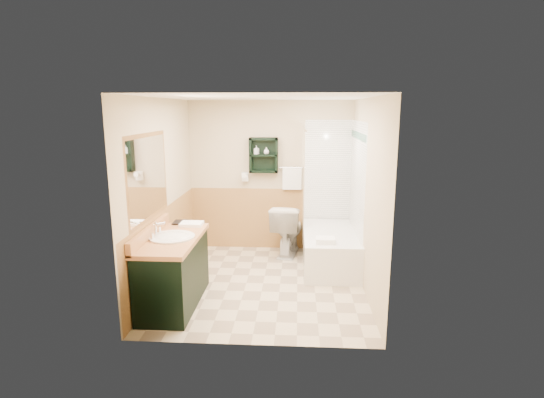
{
  "coord_description": "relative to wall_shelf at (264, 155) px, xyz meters",
  "views": [
    {
      "loc": [
        0.43,
        -5.24,
        2.26
      ],
      "look_at": [
        0.1,
        0.2,
        1.1
      ],
      "focal_mm": 28.0,
      "sensor_mm": 36.0,
      "label": 1
    }
  ],
  "objects": [
    {
      "name": "soap_bottle_b",
      "position": [
        0.04,
        -0.01,
        0.06
      ],
      "size": [
        0.09,
        0.11,
        0.09
      ],
      "primitive_type": "imported",
      "rotation": [
        0.0,
        0.0,
        0.04
      ],
      "color": "white",
      "rests_on": "wall_shelf"
    },
    {
      "name": "wainscot_left",
      "position": [
        -1.19,
        -1.41,
        -1.05
      ],
      "size": [
        2.98,
        2.98,
        1.0
      ],
      "primitive_type": null,
      "color": "tan",
      "rests_on": "left_wall"
    },
    {
      "name": "tile_back",
      "position": [
        1.13,
        0.07,
        -0.5
      ],
      "size": [
        0.95,
        0.95,
        2.1
      ],
      "primitive_type": null,
      "color": "white",
      "rests_on": "back_wall"
    },
    {
      "name": "right_wall",
      "position": [
        1.42,
        -1.41,
        -0.35
      ],
      "size": [
        0.04,
        3.0,
        2.4
      ],
      "primitive_type": "cube",
      "color": "beige",
      "rests_on": "ground"
    },
    {
      "name": "wall_shelf",
      "position": [
        0.0,
        0.0,
        0.0
      ],
      "size": [
        0.45,
        0.15,
        0.55
      ],
      "primitive_type": "cube",
      "color": "black",
      "rests_on": "back_wall"
    },
    {
      "name": "curtain_rod",
      "position": [
        0.63,
        -0.66,
        0.45
      ],
      "size": [
        0.03,
        1.6,
        0.03
      ],
      "primitive_type": "cylinder",
      "rotation": [
        1.57,
        0.0,
        0.0
      ],
      "color": "silver",
      "rests_on": "back_wall"
    },
    {
      "name": "counter_towel",
      "position": [
        -0.79,
        -1.54,
        -0.71
      ],
      "size": [
        0.28,
        0.22,
        0.04
      ],
      "primitive_type": "cube",
      "color": "white",
      "rests_on": "vanity"
    },
    {
      "name": "ceiling",
      "position": [
        0.1,
        -1.41,
        0.87
      ],
      "size": [
        2.6,
        3.0,
        0.04
      ],
      "primitive_type": "cube",
      "color": "white",
      "rests_on": "back_wall"
    },
    {
      "name": "vanity",
      "position": [
        -0.89,
        -2.06,
        -1.14
      ],
      "size": [
        0.59,
        1.29,
        0.82
      ],
      "primitive_type": "cube",
      "color": "black",
      "rests_on": "ground"
    },
    {
      "name": "toilet",
      "position": [
        0.39,
        -0.2,
        -1.15
      ],
      "size": [
        0.57,
        0.87,
        0.79
      ],
      "primitive_type": "imported",
      "rotation": [
        0.0,
        0.0,
        2.98
      ],
      "color": "white",
      "rests_on": "ground"
    },
    {
      "name": "towel_bar",
      "position": [
        0.45,
        0.04,
        -0.2
      ],
      "size": [
        0.4,
        0.06,
        0.4
      ],
      "primitive_type": null,
      "color": "white",
      "rests_on": "back_wall"
    },
    {
      "name": "bathtub",
      "position": [
        1.03,
        -0.7,
        -1.29
      ],
      "size": [
        0.77,
        1.5,
        0.51
      ],
      "primitive_type": "cube",
      "color": "white",
      "rests_on": "ground"
    },
    {
      "name": "hair_dryer",
      "position": [
        -0.3,
        0.02,
        -0.35
      ],
      "size": [
        0.1,
        0.24,
        0.18
      ],
      "primitive_type": null,
      "color": "white",
      "rests_on": "back_wall"
    },
    {
      "name": "soap_bottle_a",
      "position": [
        -0.11,
        -0.01,
        0.05
      ],
      "size": [
        0.11,
        0.15,
        0.06
      ],
      "primitive_type": "imported",
      "rotation": [
        0.0,
        0.0,
        -0.41
      ],
      "color": "white",
      "rests_on": "wall_shelf"
    },
    {
      "name": "shower_curtain",
      "position": [
        0.63,
        -0.48,
        -0.4
      ],
      "size": [
        1.05,
        1.05,
        1.7
      ],
      "primitive_type": null,
      "color": "beige",
      "rests_on": "curtain_rod"
    },
    {
      "name": "wainscot_back",
      "position": [
        0.1,
        0.08,
        -1.05
      ],
      "size": [
        2.58,
        2.58,
        1.0
      ],
      "primitive_type": null,
      "color": "tan",
      "rests_on": "back_wall"
    },
    {
      "name": "tile_right",
      "position": [
        1.38,
        -0.66,
        -0.5
      ],
      "size": [
        1.5,
        1.5,
        2.1
      ],
      "primitive_type": null,
      "color": "white",
      "rests_on": "right_wall"
    },
    {
      "name": "tub_towel",
      "position": [
        0.92,
        -1.21,
        -1.0
      ],
      "size": [
        0.25,
        0.21,
        0.07
      ],
      "primitive_type": "cube",
      "color": "white",
      "rests_on": "bathtub"
    },
    {
      "name": "back_wall",
      "position": [
        0.1,
        0.11,
        -0.35
      ],
      "size": [
        2.6,
        0.04,
        2.4
      ],
      "primitive_type": "cube",
      "color": "beige",
      "rests_on": "ground"
    },
    {
      "name": "tile_accent",
      "position": [
        1.37,
        -0.66,
        0.35
      ],
      "size": [
        1.5,
        1.5,
        0.1
      ],
      "primitive_type": null,
      "color": "#154A37",
      "rests_on": "right_wall"
    },
    {
      "name": "mirror_frame",
      "position": [
        -1.17,
        -1.96,
        -0.05
      ],
      "size": [
        1.3,
        1.3,
        1.0
      ],
      "primitive_type": null,
      "color": "olive",
      "rests_on": "left_wall"
    },
    {
      "name": "left_wall",
      "position": [
        -1.22,
        -1.41,
        -0.35
      ],
      "size": [
        0.04,
        3.0,
        2.4
      ],
      "primitive_type": "cube",
      "color": "beige",
      "rests_on": "ground"
    },
    {
      "name": "vanity_book",
      "position": [
        -1.06,
        -1.44,
        -0.62
      ],
      "size": [
        0.16,
        0.03,
        0.22
      ],
      "primitive_type": "imported",
      "rotation": [
        0.0,
        0.0,
        0.04
      ],
      "color": "black",
      "rests_on": "vanity"
    },
    {
      "name": "mirror_glass",
      "position": [
        -1.17,
        -1.96,
        -0.05
      ],
      "size": [
        1.2,
        1.2,
        0.9
      ],
      "primitive_type": null,
      "color": "white",
      "rests_on": "left_wall"
    },
    {
      "name": "floor",
      "position": [
        0.1,
        -1.41,
        -1.55
      ],
      "size": [
        3.0,
        3.0,
        0.0
      ],
      "primitive_type": "plane",
      "color": "beige",
      "rests_on": "ground"
    }
  ]
}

